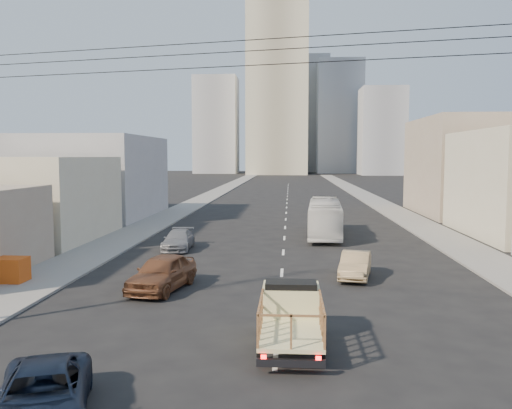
# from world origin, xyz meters

# --- Properties ---
(ground) EXTENTS (420.00, 420.00, 0.00)m
(ground) POSITION_xyz_m (0.00, 0.00, 0.00)
(ground) COLOR black
(ground) RESTS_ON ground
(sidewalk_left) EXTENTS (3.50, 180.00, 0.12)m
(sidewalk_left) POSITION_xyz_m (-11.75, 70.00, 0.06)
(sidewalk_left) COLOR gray
(sidewalk_left) RESTS_ON ground
(sidewalk_right) EXTENTS (3.50, 180.00, 0.12)m
(sidewalk_right) POSITION_xyz_m (11.75, 70.00, 0.06)
(sidewalk_right) COLOR gray
(sidewalk_right) RESTS_ON ground
(lane_dashes) EXTENTS (0.15, 104.00, 0.01)m
(lane_dashes) POSITION_xyz_m (0.00, 53.00, 0.01)
(lane_dashes) COLOR silver
(lane_dashes) RESTS_ON ground
(flatbed_pickup) EXTENTS (1.95, 4.41, 1.90)m
(flatbed_pickup) POSITION_xyz_m (0.46, 3.05, 1.09)
(flatbed_pickup) COLOR beige
(flatbed_pickup) RESTS_ON ground
(navy_pickup) EXTENTS (3.35, 4.88, 1.24)m
(navy_pickup) POSITION_xyz_m (-5.20, -2.29, 0.62)
(navy_pickup) COLOR black
(navy_pickup) RESTS_ON ground
(city_bus) EXTENTS (2.91, 10.18, 2.80)m
(city_bus) POSITION_xyz_m (3.04, 27.12, 1.40)
(city_bus) COLOR silver
(city_bus) RESTS_ON ground
(sedan_brown) EXTENTS (2.76, 4.98, 1.60)m
(sedan_brown) POSITION_xyz_m (-5.36, 9.99, 0.80)
(sedan_brown) COLOR brown
(sedan_brown) RESTS_ON ground
(sedan_tan) EXTENTS (2.10, 4.10, 1.29)m
(sedan_tan) POSITION_xyz_m (3.68, 13.06, 0.64)
(sedan_tan) COLOR tan
(sedan_tan) RESTS_ON ground
(sedan_grey) EXTENTS (1.93, 4.37, 1.25)m
(sedan_grey) POSITION_xyz_m (-6.84, 20.66, 0.62)
(sedan_grey) COLOR slate
(sedan_grey) RESTS_ON ground
(overhead_wires) EXTENTS (23.01, 5.02, 0.72)m
(overhead_wires) POSITION_xyz_m (0.00, 1.50, 8.97)
(overhead_wires) COLOR black
(overhead_wires) RESTS_ON ground
(crate_stack) EXTENTS (1.80, 1.20, 1.14)m
(crate_stack) POSITION_xyz_m (-13.00, 10.69, 0.69)
(crate_stack) COLOR #C64C12
(crate_stack) RESTS_ON sidewalk_left
(bldg_right_far) EXTENTS (12.00, 16.00, 10.00)m
(bldg_right_far) POSITION_xyz_m (20.00, 44.00, 5.00)
(bldg_right_far) COLOR gray
(bldg_right_far) RESTS_ON ground
(bldg_left_mid) EXTENTS (11.00, 12.00, 6.00)m
(bldg_left_mid) POSITION_xyz_m (-19.00, 24.00, 3.00)
(bldg_left_mid) COLOR beige
(bldg_left_mid) RESTS_ON ground
(bldg_left_far) EXTENTS (12.00, 16.00, 8.00)m
(bldg_left_far) POSITION_xyz_m (-19.50, 39.00, 4.00)
(bldg_left_far) COLOR #99999C
(bldg_left_far) RESTS_ON ground
(high_rise_tower) EXTENTS (20.00, 20.00, 60.00)m
(high_rise_tower) POSITION_xyz_m (-4.00, 170.00, 30.00)
(high_rise_tower) COLOR tan
(high_rise_tower) RESTS_ON ground
(midrise_ne) EXTENTS (16.00, 16.00, 40.00)m
(midrise_ne) POSITION_xyz_m (18.00, 185.00, 20.00)
(midrise_ne) COLOR #93959B
(midrise_ne) RESTS_ON ground
(midrise_nw) EXTENTS (15.00, 15.00, 34.00)m
(midrise_nw) POSITION_xyz_m (-26.00, 180.00, 17.00)
(midrise_nw) COLOR #93959B
(midrise_nw) RESTS_ON ground
(midrise_back) EXTENTS (18.00, 18.00, 44.00)m
(midrise_back) POSITION_xyz_m (6.00, 200.00, 22.00)
(midrise_back) COLOR #99999C
(midrise_back) RESTS_ON ground
(midrise_east) EXTENTS (14.00, 14.00, 28.00)m
(midrise_east) POSITION_xyz_m (30.00, 165.00, 14.00)
(midrise_east) COLOR #93959B
(midrise_east) RESTS_ON ground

